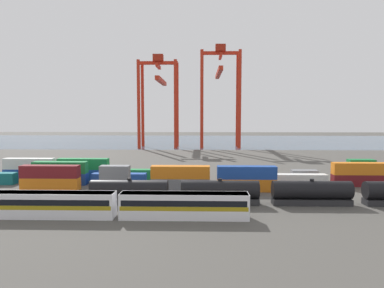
% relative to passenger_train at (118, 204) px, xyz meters
% --- Properties ---
extents(ground_plane, '(420.00, 420.00, 0.00)m').
position_rel_passenger_train_xyz_m(ground_plane, '(7.16, 59.75, -2.14)').
color(ground_plane, '#4C4944').
extents(harbour_water, '(400.00, 110.00, 0.01)m').
position_rel_passenger_train_xyz_m(harbour_water, '(7.16, 160.43, -2.14)').
color(harbour_water, '#384C60').
rests_on(harbour_water, ground_plane).
extents(passenger_train, '(39.78, 3.14, 3.90)m').
position_rel_passenger_train_xyz_m(passenger_train, '(0.00, 0.00, 0.00)').
color(passenger_train, silver).
rests_on(passenger_train, ground_plane).
extents(freight_tank_row, '(77.58, 3.09, 4.55)m').
position_rel_passenger_train_xyz_m(freight_tank_row, '(32.00, 8.73, 0.04)').
color(freight_tank_row, '#232326').
rests_on(freight_tank_row, ground_plane).
extents(shipping_container_0, '(12.10, 2.44, 2.60)m').
position_rel_passenger_train_xyz_m(shipping_container_0, '(-18.84, 19.50, -0.84)').
color(shipping_container_0, orange).
rests_on(shipping_container_0, ground_plane).
extents(shipping_container_1, '(12.10, 2.44, 2.60)m').
position_rel_passenger_train_xyz_m(shipping_container_1, '(-18.84, 19.50, 1.76)').
color(shipping_container_1, maroon).
rests_on(shipping_container_1, shipping_container_0).
extents(shipping_container_2, '(6.04, 2.44, 2.60)m').
position_rel_passenger_train_xyz_m(shipping_container_2, '(-5.21, 19.50, -0.84)').
color(shipping_container_2, slate).
rests_on(shipping_container_2, ground_plane).
extents(shipping_container_3, '(6.04, 2.44, 2.60)m').
position_rel_passenger_train_xyz_m(shipping_container_3, '(-5.21, 19.50, 1.76)').
color(shipping_container_3, slate).
rests_on(shipping_container_3, shipping_container_2).
extents(shipping_container_4, '(12.10, 2.44, 2.60)m').
position_rel_passenger_train_xyz_m(shipping_container_4, '(8.42, 19.50, -0.84)').
color(shipping_container_4, slate).
rests_on(shipping_container_4, ground_plane).
extents(shipping_container_5, '(12.10, 2.44, 2.60)m').
position_rel_passenger_train_xyz_m(shipping_container_5, '(8.42, 19.50, 1.76)').
color(shipping_container_5, orange).
rests_on(shipping_container_5, shipping_container_4).
extents(shipping_container_6, '(12.10, 2.44, 2.60)m').
position_rel_passenger_train_xyz_m(shipping_container_6, '(22.05, 19.50, -0.84)').
color(shipping_container_6, orange).
rests_on(shipping_container_6, ground_plane).
extents(shipping_container_7, '(12.10, 2.44, 2.60)m').
position_rel_passenger_train_xyz_m(shipping_container_7, '(22.05, 19.50, 1.76)').
color(shipping_container_7, '#1C4299').
rests_on(shipping_container_7, shipping_container_6).
extents(shipping_container_8, '(6.04, 2.44, 2.60)m').
position_rel_passenger_train_xyz_m(shipping_container_8, '(-32.46, 25.35, -0.84)').
color(shipping_container_8, '#146066').
rests_on(shipping_container_8, ground_plane).
extents(shipping_container_9, '(12.10, 2.44, 2.60)m').
position_rel_passenger_train_xyz_m(shipping_container_9, '(-19.09, 25.35, -0.84)').
color(shipping_container_9, '#1C4299').
rests_on(shipping_container_9, ground_plane).
extents(shipping_container_10, '(12.10, 2.44, 2.60)m').
position_rel_passenger_train_xyz_m(shipping_container_10, '(-19.09, 25.35, 1.76)').
color(shipping_container_10, '#197538').
rests_on(shipping_container_10, shipping_container_9).
extents(shipping_container_11, '(12.10, 2.44, 2.60)m').
position_rel_passenger_train_xyz_m(shipping_container_11, '(-5.72, 25.35, -0.84)').
color(shipping_container_11, '#1C4299').
rests_on(shipping_container_11, ground_plane).
extents(shipping_container_12, '(12.10, 2.44, 2.60)m').
position_rel_passenger_train_xyz_m(shipping_container_12, '(7.65, 25.35, -0.84)').
color(shipping_container_12, slate).
rests_on(shipping_container_12, ground_plane).
extents(shipping_container_13, '(6.04, 2.44, 2.60)m').
position_rel_passenger_train_xyz_m(shipping_container_13, '(21.02, 25.35, -0.84)').
color(shipping_container_13, '#AD211C').
rests_on(shipping_container_13, ground_plane).
extents(shipping_container_14, '(12.10, 2.44, 2.60)m').
position_rel_passenger_train_xyz_m(shipping_container_14, '(34.39, 25.35, -0.84)').
color(shipping_container_14, silver).
rests_on(shipping_container_14, ground_plane).
extents(shipping_container_15, '(12.10, 2.44, 2.60)m').
position_rel_passenger_train_xyz_m(shipping_container_15, '(47.75, 25.35, -0.84)').
color(shipping_container_15, maroon).
rests_on(shipping_container_15, ground_plane).
extents(shipping_container_16, '(12.10, 2.44, 2.60)m').
position_rel_passenger_train_xyz_m(shipping_container_16, '(47.75, 25.35, 1.76)').
color(shipping_container_16, orange).
rests_on(shipping_container_16, shipping_container_15).
extents(shipping_container_17, '(12.10, 2.44, 2.60)m').
position_rel_passenger_train_xyz_m(shipping_container_17, '(-29.06, 31.21, -0.84)').
color(shipping_container_17, '#1C4299').
rests_on(shipping_container_17, ground_plane).
extents(shipping_container_18, '(12.10, 2.44, 2.60)m').
position_rel_passenger_train_xyz_m(shipping_container_18, '(-29.06, 31.21, 1.76)').
color(shipping_container_18, silver).
rests_on(shipping_container_18, shipping_container_17).
extents(shipping_container_19, '(12.10, 2.44, 2.60)m').
position_rel_passenger_train_xyz_m(shipping_container_19, '(-15.80, 31.21, -0.84)').
color(shipping_container_19, '#1C4299').
rests_on(shipping_container_19, ground_plane).
extents(shipping_container_20, '(12.10, 2.44, 2.60)m').
position_rel_passenger_train_xyz_m(shipping_container_20, '(-15.80, 31.21, 1.76)').
color(shipping_container_20, '#197538').
rests_on(shipping_container_20, shipping_container_19).
extents(shipping_container_21, '(12.10, 2.44, 2.60)m').
position_rel_passenger_train_xyz_m(shipping_container_21, '(-2.54, 31.21, -0.84)').
color(shipping_container_21, '#197538').
rests_on(shipping_container_21, ground_plane).
extents(shipping_container_22, '(6.04, 2.44, 2.60)m').
position_rel_passenger_train_xyz_m(shipping_container_22, '(10.73, 31.21, -0.84)').
color(shipping_container_22, '#AD211C').
rests_on(shipping_container_22, ground_plane).
extents(shipping_container_23, '(6.04, 2.44, 2.60)m').
position_rel_passenger_train_xyz_m(shipping_container_23, '(23.99, 31.21, -0.84)').
color(shipping_container_23, '#AD211C').
rests_on(shipping_container_23, ground_plane).
extents(shipping_container_24, '(6.04, 2.44, 2.60)m').
position_rel_passenger_train_xyz_m(shipping_container_24, '(37.26, 31.21, -0.84)').
color(shipping_container_24, slate).
rests_on(shipping_container_24, ground_plane).
extents(shipping_container_25, '(6.04, 2.44, 2.60)m').
position_rel_passenger_train_xyz_m(shipping_container_25, '(50.52, 31.21, -0.84)').
color(shipping_container_25, gold).
rests_on(shipping_container_25, ground_plane).
extents(shipping_container_26, '(6.04, 2.44, 2.60)m').
position_rel_passenger_train_xyz_m(shipping_container_26, '(50.52, 31.21, 1.76)').
color(shipping_container_26, '#197538').
rests_on(shipping_container_26, shipping_container_25).
extents(gantry_crane_west, '(18.90, 36.02, 44.53)m').
position_rel_passenger_train_xyz_m(gantry_crane_west, '(-8.13, 120.74, 25.26)').
color(gantry_crane_west, red).
rests_on(gantry_crane_west, ground_plane).
extents(gantry_crane_central, '(19.22, 41.38, 49.05)m').
position_rel_passenger_train_xyz_m(gantry_crane_central, '(21.63, 121.47, 28.18)').
color(gantry_crane_central, red).
rests_on(gantry_crane_central, ground_plane).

